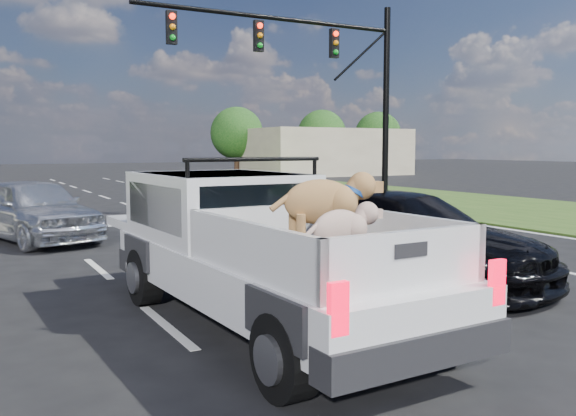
% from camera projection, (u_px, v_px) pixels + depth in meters
% --- Properties ---
extents(ground, '(160.00, 160.00, 0.00)m').
position_uv_depth(ground, '(294.00, 308.00, 8.13)').
color(ground, black).
rests_on(ground, ground).
extents(road_markings, '(17.75, 60.00, 0.01)m').
position_uv_depth(road_markings, '(154.00, 242.00, 13.86)').
color(road_markings, silver).
rests_on(road_markings, ground).
extents(grass_shoulder_right, '(8.00, 60.00, 0.06)m').
position_uv_depth(grass_shoulder_right, '(555.00, 214.00, 19.57)').
color(grass_shoulder_right, '#284816').
rests_on(grass_shoulder_right, ground).
extents(traffic_signal, '(9.11, 0.31, 7.00)m').
position_uv_depth(traffic_signal, '(329.00, 70.00, 20.27)').
color(traffic_signal, black).
rests_on(traffic_signal, ground).
extents(building_right, '(12.00, 7.00, 3.60)m').
position_uv_depth(building_right, '(327.00, 152.00, 48.14)').
color(building_right, '#BFB192').
rests_on(building_right, ground).
extents(tree_far_d, '(4.20, 4.20, 5.40)m').
position_uv_depth(tree_far_d, '(237.00, 133.00, 48.63)').
color(tree_far_d, '#332114').
rests_on(tree_far_d, ground).
extents(tree_far_e, '(4.20, 4.20, 5.40)m').
position_uv_depth(tree_far_e, '(322.00, 134.00, 52.44)').
color(tree_far_e, '#332114').
rests_on(tree_far_e, ground).
extents(tree_far_f, '(4.20, 4.20, 5.40)m').
position_uv_depth(tree_far_f, '(378.00, 135.00, 55.31)').
color(tree_far_f, '#332114').
rests_on(tree_far_f, ground).
extents(pickup_truck, '(2.23, 5.48, 2.02)m').
position_uv_depth(pickup_truck, '(256.00, 247.00, 7.37)').
color(pickup_truck, black).
rests_on(pickup_truck, ground).
extents(silver_sedan, '(2.92, 4.64, 1.47)m').
position_uv_depth(silver_sedan, '(33.00, 209.00, 13.92)').
color(silver_sedan, silver).
rests_on(silver_sedan, ground).
extents(black_coupe, '(3.25, 5.28, 1.43)m').
position_uv_depth(black_coupe, '(406.00, 237.00, 9.73)').
color(black_coupe, black).
rests_on(black_coupe, ground).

